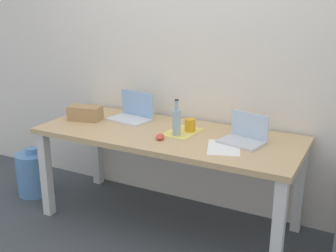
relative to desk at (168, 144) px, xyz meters
The scene contains 12 objects.
ground_plane 0.65m from the desk, ahead, with size 8.00×8.00×0.00m, color #42474C.
back_wall 0.79m from the desk, 90.00° to the left, with size 5.20×0.08×2.60m, color silver.
desk is the anchor object (origin of this frame).
laptop_left 0.46m from the desk, 159.00° to the left, with size 0.35×0.27×0.22m.
laptop_right 0.58m from the desk, ahead, with size 0.33×0.27×0.20m.
beer_bottle 0.21m from the desk, 19.60° to the right, with size 0.06×0.06×0.27m.
computer_mouse 0.19m from the desk, 83.47° to the right, with size 0.06×0.10×0.03m, color #D84C38.
cardboard_box 0.76m from the desk, behind, with size 0.26×0.14×0.11m, color tan.
coffee_mug 0.21m from the desk, 36.91° to the left, with size 0.08×0.08×0.10m, color gold.
paper_sheet_front_right 0.50m from the desk, 13.85° to the right, with size 0.21×0.30×0.00m, color white.
paper_sheet_near_back 0.14m from the desk, 33.63° to the left, with size 0.21×0.30×0.00m, color #F4E06B.
water_cooler_jug 1.37m from the desk, behind, with size 0.30×0.30×0.43m.
Camera 1 is at (1.33, -2.57, 1.70)m, focal length 44.48 mm.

